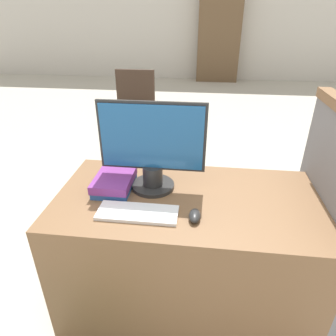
{
  "coord_description": "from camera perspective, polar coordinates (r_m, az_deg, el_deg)",
  "views": [
    {
      "loc": [
        0.06,
        -0.9,
        1.57
      ],
      "look_at": [
        -0.09,
        0.31,
        0.92
      ],
      "focal_mm": 32.0,
      "sensor_mm": 36.0,
      "label": 1
    }
  ],
  "objects": [
    {
      "name": "wall_back",
      "position": [
        7.93,
        7.35,
        26.53
      ],
      "size": [
        12.0,
        0.06,
        2.8
      ],
      "color": "beige",
      "rests_on": "ground_plane"
    },
    {
      "name": "carrel_divider",
      "position": [
        1.73,
        27.25,
        -9.26
      ],
      "size": [
        0.07,
        0.78,
        1.21
      ],
      "color": "slate",
      "rests_on": "ground_plane"
    },
    {
      "name": "keyboard",
      "position": [
        1.39,
        -5.82,
        -8.48
      ],
      "size": [
        0.37,
        0.14,
        0.02
      ],
      "color": "white",
      "rests_on": "desk"
    },
    {
      "name": "far_chair",
      "position": [
        3.5,
        -6.43,
        10.7
      ],
      "size": [
        0.44,
        0.44,
        0.98
      ],
      "rotation": [
        0.0,
        0.0,
        -0.62
      ],
      "color": "#38281E",
      "rests_on": "ground_plane"
    },
    {
      "name": "bookshelf_far",
      "position": [
        7.71,
        9.68,
        23.25
      ],
      "size": [
        0.98,
        0.32,
        1.97
      ],
      "color": "brown",
      "rests_on": "ground_plane"
    },
    {
      "name": "desk",
      "position": [
        1.74,
        3.32,
        -15.85
      ],
      "size": [
        1.32,
        0.7,
        0.74
      ],
      "color": "brown",
      "rests_on": "ground_plane"
    },
    {
      "name": "book_stack",
      "position": [
        1.58,
        -10.17,
        -2.64
      ],
      "size": [
        0.19,
        0.26,
        0.07
      ],
      "color": "#285199",
      "rests_on": "desk"
    },
    {
      "name": "mouse",
      "position": [
        1.35,
        5.11,
        -9.04
      ],
      "size": [
        0.05,
        0.1,
        0.04
      ],
      "color": "#262626",
      "rests_on": "desk"
    },
    {
      "name": "monitor",
      "position": [
        1.48,
        -3.06,
        3.85
      ],
      "size": [
        0.53,
        0.22,
        0.46
      ],
      "color": "#282828",
      "rests_on": "desk"
    }
  ]
}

